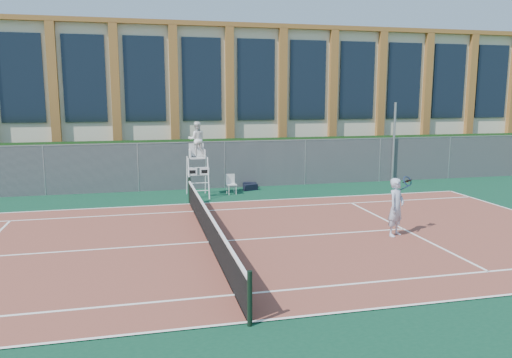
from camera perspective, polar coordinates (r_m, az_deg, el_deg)
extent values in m
plane|color=#233814|center=(15.05, -5.40, -7.29)|extent=(120.00, 120.00, 0.00)
cube|color=#0C3824|center=(16.00, -5.89, -6.26)|extent=(36.00, 20.00, 0.01)
cube|color=brown|center=(15.04, -5.40, -7.21)|extent=(23.77, 10.97, 0.02)
cylinder|color=black|center=(9.66, -0.72, -13.54)|extent=(0.10, 0.10, 1.10)
cylinder|color=black|center=(20.33, -7.60, -1.33)|extent=(0.10, 0.10, 1.10)
cube|color=black|center=(14.92, -5.42, -5.60)|extent=(0.03, 11.00, 0.86)
cube|color=white|center=(14.81, -5.45, -3.90)|extent=(0.06, 11.20, 0.07)
cube|color=black|center=(24.57, -8.66, 1.81)|extent=(40.00, 1.40, 2.20)
cube|color=beige|center=(32.34, -9.97, 8.74)|extent=(44.00, 10.00, 8.00)
cube|color=brown|center=(32.56, -10.18, 15.97)|extent=(45.00, 10.60, 0.25)
cylinder|color=#9EA0A5|center=(26.32, 15.47, 4.07)|extent=(0.12, 0.12, 4.02)
cylinder|color=white|center=(21.21, -7.66, -0.03)|extent=(0.05, 0.49, 1.79)
cylinder|color=white|center=(21.30, -5.44, 0.05)|extent=(0.05, 0.49, 1.79)
cylinder|color=white|center=(22.11, -7.89, 0.35)|extent=(0.05, 0.49, 1.79)
cylinder|color=white|center=(22.20, -5.77, 0.43)|extent=(0.05, 0.49, 1.79)
cube|color=white|center=(21.58, -6.73, 2.43)|extent=(0.64, 0.55, 0.06)
cube|color=white|center=(21.80, -6.83, 3.35)|extent=(0.64, 0.05, 0.55)
cube|color=white|center=(21.26, -7.28, 0.82)|extent=(0.40, 0.03, 0.31)
cube|color=white|center=(21.32, -5.91, 0.87)|extent=(0.40, 0.03, 0.31)
imported|color=white|center=(21.54, -6.79, 4.53)|extent=(0.74, 0.58, 1.52)
cube|color=silver|center=(22.19, -2.82, -0.64)|extent=(0.45, 0.45, 0.04)
cube|color=silver|center=(22.32, -2.96, 0.03)|extent=(0.41, 0.08, 0.44)
cylinder|color=silver|center=(22.03, -3.10, -1.31)|extent=(0.03, 0.03, 0.41)
cylinder|color=silver|center=(22.12, -2.28, -1.26)|extent=(0.03, 0.03, 0.41)
cylinder|color=silver|center=(22.34, -3.35, -1.16)|extent=(0.03, 0.03, 0.41)
cylinder|color=silver|center=(22.43, -2.53, -1.11)|extent=(0.03, 0.03, 0.41)
cube|color=black|center=(23.11, -0.65, -0.95)|extent=(0.71, 0.46, 0.28)
cube|color=black|center=(23.81, -0.73, -0.68)|extent=(0.67, 0.49, 0.25)
imported|color=#ADB7CF|center=(16.01, 15.72, -3.12)|extent=(0.79, 0.72, 1.81)
torus|color=#132247|center=(16.31, 16.92, -0.23)|extent=(0.38, 0.30, 0.30)
sphere|color=#CCE533|center=(16.52, 16.90, -0.29)|extent=(0.07, 0.07, 0.07)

